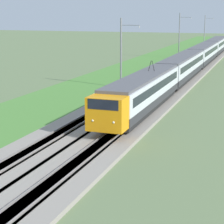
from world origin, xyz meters
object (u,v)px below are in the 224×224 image
(passenger_train, at_px, (195,59))
(catenary_mast_far, at_px, (180,35))
(catenary_mast_distant, at_px, (205,30))
(catenary_mast_mid, at_px, (121,52))

(passenger_train, xyz_separation_m, catenary_mast_far, (20.93, 6.59, 2.63))
(catenary_mast_far, relative_size, catenary_mast_distant, 1.08)
(catenary_mast_distant, bearing_deg, catenary_mast_mid, 180.00)
(passenger_train, distance_m, catenary_mast_far, 22.10)
(catenary_mast_mid, xyz_separation_m, catenary_mast_distant, (78.70, -0.00, -0.10))
(catenary_mast_mid, bearing_deg, catenary_mast_far, 0.00)
(passenger_train, relative_size, catenary_mast_mid, 9.46)
(passenger_train, relative_size, catenary_mast_distant, 9.66)
(passenger_train, xyz_separation_m, catenary_mast_mid, (-18.42, 6.59, 2.37))
(catenary_mast_distant, bearing_deg, catenary_mast_far, 179.99)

